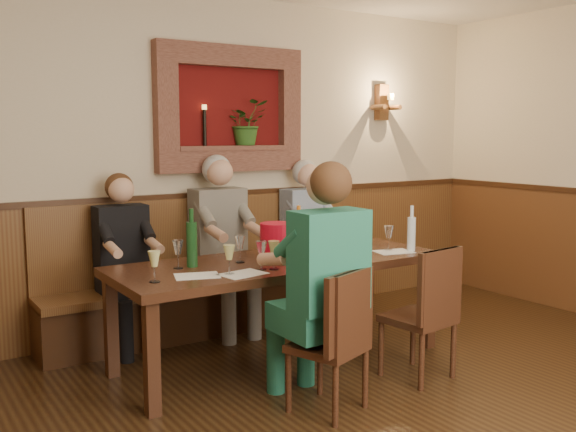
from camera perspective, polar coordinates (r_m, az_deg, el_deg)
name	(u,v)px	position (r m, az deg, el deg)	size (l,w,h in m)	color
room_shell	(499,79)	(3.11, 18.27, 11.53)	(6.04, 6.04, 2.82)	beige
wainscoting	(488,356)	(3.28, 17.34, -11.78)	(6.02, 6.02, 1.15)	#5B321A
wall_niche	(235,114)	(5.57, -4.73, 9.00)	(1.36, 0.30, 1.06)	#560C0C
wall_sconce	(383,103)	(6.52, 8.44, 9.90)	(0.25, 0.20, 0.35)	#5B321A
dining_table	(280,270)	(4.60, -0.70, -4.79)	(2.40, 0.90, 0.75)	black
bench	(220,290)	(5.48, -6.04, -6.58)	(3.00, 0.45, 1.11)	#381E0F
chair_near_left	(330,370)	(3.91, 3.75, -13.48)	(0.49, 0.49, 0.87)	black
chair_near_right	(419,340)	(4.48, 11.61, -10.73)	(0.45, 0.45, 0.90)	black
person_bench_left	(126,279)	(5.02, -14.17, -5.42)	(0.39, 0.47, 1.35)	black
person_bench_mid	(224,260)	(5.32, -5.74, -3.88)	(0.44, 0.54, 1.47)	#55524E
person_bench_right	(311,252)	(5.77, 2.03, -3.24)	(0.41, 0.51, 1.41)	navy
person_chair_front	(319,306)	(3.87, 2.79, -7.99)	(0.45, 0.55, 1.49)	#1A5C5C
spittoon_bucket	(277,242)	(4.50, -0.99, -2.34)	(0.24, 0.24, 0.27)	red
wine_bottle_green_a	(299,237)	(4.59, 0.95, -1.88)	(0.08, 0.08, 0.38)	#19471E
wine_bottle_green_b	(192,243)	(4.36, -8.54, -2.39)	(0.07, 0.07, 0.39)	#19471E
water_bottle	(411,233)	(4.98, 10.91, -1.48)	(0.08, 0.08, 0.35)	silver
tasting_sheet_a	(197,276)	(4.10, -8.09, -5.28)	(0.28, 0.20, 0.00)	white
tasting_sheet_b	(316,262)	(4.49, 2.47, -4.09)	(0.26, 0.19, 0.00)	white
tasting_sheet_c	(393,252)	(4.94, 9.35, -3.14)	(0.28, 0.20, 0.00)	white
tasting_sheet_d	(243,274)	(4.12, -4.05, -5.16)	(0.29, 0.20, 0.00)	white
wine_glass_0	(154,267)	(3.96, -11.79, -4.43)	(0.08, 0.08, 0.19)	#D4D27F
wine_glass_1	(178,254)	(4.33, -9.74, -3.38)	(0.08, 0.08, 0.19)	white
wine_glass_2	(229,260)	(4.10, -5.24, -3.90)	(0.08, 0.08, 0.19)	#D4D27F
wine_glass_3	(240,249)	(4.47, -4.28, -2.94)	(0.08, 0.08, 0.19)	white
wine_glass_4	(288,248)	(4.49, -0.01, -2.87)	(0.08, 0.08, 0.19)	#D4D27F
wine_glass_5	(300,242)	(4.74, 1.04, -2.33)	(0.08, 0.08, 0.19)	#D4D27F
wine_glass_6	(350,244)	(4.66, 5.51, -2.54)	(0.08, 0.08, 0.19)	white
wine_glass_7	(356,237)	(4.98, 6.07, -1.91)	(0.08, 0.08, 0.19)	#D4D27F
wine_glass_8	(389,238)	(4.98, 8.93, -1.95)	(0.08, 0.08, 0.19)	white
wine_glass_9	(274,255)	(4.23, -1.26, -3.51)	(0.08, 0.08, 0.19)	#D4D27F
wine_glass_10	(262,255)	(4.23, -2.37, -3.52)	(0.08, 0.08, 0.19)	white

